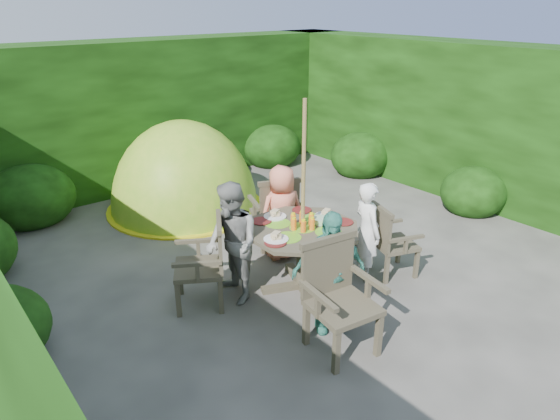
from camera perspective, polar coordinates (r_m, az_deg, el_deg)
ground at (r=6.50m, az=0.62°, el=-5.70°), size 60.00×60.00×0.00m
hedge_enclosure at (r=7.04m, az=-6.31°, el=7.42°), size 9.00×9.00×2.50m
patio_table at (r=5.62m, az=2.60°, el=-3.14°), size 1.72×1.72×0.92m
parasol_pole at (r=5.44m, az=2.65°, el=1.15°), size 0.06×0.06×2.20m
garden_chair_right at (r=6.12m, az=12.38°, el=-3.33°), size 0.61×0.65×0.87m
garden_chair_left at (r=5.45m, az=-8.44°, el=-5.87°), size 0.73×0.76×0.96m
garden_chair_back at (r=6.62m, az=-0.49°, el=-0.14°), size 0.72×0.68×0.97m
garden_chair_front at (r=4.77m, az=6.59°, el=-9.60°), size 0.71×0.65×1.05m
child_right at (r=5.92m, az=9.90°, el=-2.47°), size 0.41×0.51×1.22m
child_left at (r=5.42m, az=-5.47°, el=-3.85°), size 0.59×0.72×1.36m
child_back at (r=6.32m, az=0.21°, el=-0.32°), size 0.68×0.52×1.24m
child_front at (r=4.96m, az=5.58°, el=-7.05°), size 0.82×0.60×1.29m
dome_tent at (r=8.25m, az=-10.66°, el=0.31°), size 2.48×2.48×2.83m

